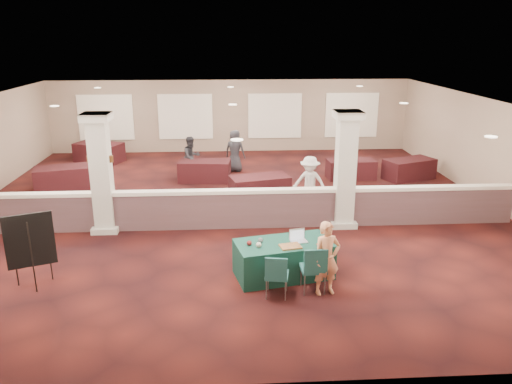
{
  "coord_description": "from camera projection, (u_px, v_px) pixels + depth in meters",
  "views": [
    {
      "loc": [
        -0.2,
        -14.37,
        5.11
      ],
      "look_at": [
        0.55,
        -2.0,
        1.18
      ],
      "focal_mm": 35.0,
      "sensor_mm": 36.0,
      "label": 1
    }
  ],
  "objects": [
    {
      "name": "attendee_b",
      "position": [
        310.0,
        183.0,
        15.11
      ],
      "size": [
        1.14,
        0.83,
        1.63
      ],
      "primitive_type": "imported",
      "rotation": [
        0.0,
        0.0,
        -0.39
      ],
      "color": "silver",
      "rests_on": "ground"
    },
    {
      "name": "far_table_back_left",
      "position": [
        99.0,
        152.0,
        20.85
      ],
      "size": [
        2.16,
        1.6,
        0.79
      ],
      "primitive_type": "cube",
      "rotation": [
        0.0,
        0.0,
        -0.37
      ],
      "color": "black",
      "rests_on": "ground"
    },
    {
      "name": "column_left",
      "position": [
        101.0,
        172.0,
        13.1
      ],
      "size": [
        0.72,
        0.72,
        3.2
      ],
      "color": "beige",
      "rests_on": "ground"
    },
    {
      "name": "easel_board",
      "position": [
        30.0,
        241.0,
        10.26
      ],
      "size": [
        0.91,
        0.58,
        1.64
      ],
      "rotation": [
        0.0,
        0.0,
        0.38
      ],
      "color": "black",
      "rests_on": "ground"
    },
    {
      "name": "wall_back",
      "position": [
        230.0,
        116.0,
        22.36
      ],
      "size": [
        16.0,
        0.04,
        3.2
      ],
      "primitive_type": "cube",
      "color": "gray",
      "rests_on": "ground"
    },
    {
      "name": "far_table_front_right",
      "position": [
        409.0,
        169.0,
        18.34
      ],
      "size": [
        2.04,
        1.53,
        0.74
      ],
      "primitive_type": "cube",
      "rotation": [
        0.0,
        0.0,
        0.38
      ],
      "color": "black",
      "rests_on": "ground"
    },
    {
      "name": "ceiling",
      "position": [
        233.0,
        104.0,
        14.26
      ],
      "size": [
        16.0,
        16.0,
        0.02
      ],
      "primitive_type": "cube",
      "color": "white",
      "rests_on": "wall_back"
    },
    {
      "name": "wall_front",
      "position": [
        243.0,
        291.0,
        7.13
      ],
      "size": [
        16.0,
        0.04,
        3.2
      ],
      "primitive_type": "cube",
      "color": "gray",
      "rests_on": "ground"
    },
    {
      "name": "ground",
      "position": [
        234.0,
        209.0,
        15.23
      ],
      "size": [
        16.0,
        16.0,
        0.0
      ],
      "primitive_type": "plane",
      "color": "#3F130F",
      "rests_on": "ground"
    },
    {
      "name": "attendee_c",
      "position": [
        350.0,
        166.0,
        16.6
      ],
      "size": [
        1.01,
        1.17,
        1.82
      ],
      "primitive_type": "imported",
      "rotation": [
        0.0,
        0.0,
        1.0
      ],
      "color": "black",
      "rests_on": "ground"
    },
    {
      "name": "laptop_base",
      "position": [
        299.0,
        241.0,
        10.85
      ],
      "size": [
        0.4,
        0.32,
        0.02
      ],
      "primitive_type": "cube",
      "rotation": [
        0.0,
        0.0,
        0.21
      ],
      "color": "silver",
      "rests_on": "near_table"
    },
    {
      "name": "far_table_back_center",
      "position": [
        205.0,
        171.0,
        18.1
      ],
      "size": [
        1.93,
        1.11,
        0.75
      ],
      "primitive_type": "cube",
      "rotation": [
        0.0,
        0.0,
        -0.11
      ],
      "color": "black",
      "rests_on": "ground"
    },
    {
      "name": "sconce_right",
      "position": [
        111.0,
        159.0,
        13.01
      ],
      "size": [
        0.12,
        0.12,
        0.18
      ],
      "color": "brown",
      "rests_on": "column_left"
    },
    {
      "name": "knitting",
      "position": [
        290.0,
        246.0,
        10.58
      ],
      "size": [
        0.49,
        0.41,
        0.03
      ],
      "primitive_type": "cube",
      "rotation": [
        0.0,
        0.0,
        0.21
      ],
      "color": "orange",
      "rests_on": "near_table"
    },
    {
      "name": "near_table",
      "position": [
        283.0,
        259.0,
        10.94
      ],
      "size": [
        2.24,
        1.45,
        0.79
      ],
      "primitive_type": "cube",
      "rotation": [
        0.0,
        0.0,
        0.21
      ],
      "color": "#0E362D",
      "rests_on": "ground"
    },
    {
      "name": "partition_wall",
      "position": [
        235.0,
        208.0,
        13.63
      ],
      "size": [
        15.6,
        0.28,
        1.1
      ],
      "color": "#533839",
      "rests_on": "ground"
    },
    {
      "name": "far_table_back_right",
      "position": [
        351.0,
        169.0,
        18.42
      ],
      "size": [
        1.77,
        0.94,
        0.7
      ],
      "primitive_type": "cube",
      "rotation": [
        0.0,
        0.0,
        0.05
      ],
      "color": "black",
      "rests_on": "ground"
    },
    {
      "name": "laptop_screen",
      "position": [
        297.0,
        234.0,
        10.92
      ],
      "size": [
        0.35,
        0.09,
        0.24
      ],
      "primitive_type": "cube",
      "rotation": [
        0.0,
        0.0,
        0.21
      ],
      "color": "silver",
      "rests_on": "near_table"
    },
    {
      "name": "yarn_grey",
      "position": [
        260.0,
        240.0,
        10.79
      ],
      "size": [
        0.11,
        0.11,
        0.11
      ],
      "primitive_type": "sphere",
      "color": "#46464A",
      "rests_on": "near_table"
    },
    {
      "name": "far_table_front_left",
      "position": [
        65.0,
        178.0,
        17.13
      ],
      "size": [
        2.13,
        1.45,
        0.79
      ],
      "primitive_type": "cube",
      "rotation": [
        0.0,
        0.0,
        0.27
      ],
      "color": "black",
      "rests_on": "ground"
    },
    {
      "name": "scissors",
      "position": [
        319.0,
        244.0,
        10.72
      ],
      "size": [
        0.13,
        0.06,
        0.01
      ],
      "primitive_type": "cube",
      "rotation": [
        0.0,
        0.0,
        0.21
      ],
      "color": "red",
      "rests_on": "near_table"
    },
    {
      "name": "sconce_left",
      "position": [
        89.0,
        159.0,
        12.98
      ],
      "size": [
        0.12,
        0.12,
        0.18
      ],
      "color": "brown",
      "rests_on": "column_left"
    },
    {
      "name": "yarn_cream",
      "position": [
        259.0,
        245.0,
        10.54
      ],
      "size": [
        0.12,
        0.12,
        0.12
      ],
      "primitive_type": "sphere",
      "color": "beige",
      "rests_on": "near_table"
    },
    {
      "name": "woman",
      "position": [
        327.0,
        258.0,
        10.08
      ],
      "size": [
        0.63,
        0.49,
        1.56
      ],
      "primitive_type": "imported",
      "rotation": [
        0.0,
        0.0,
        0.22
      ],
      "color": "#E39863",
      "rests_on": "ground"
    },
    {
      "name": "conf_chair_main",
      "position": [
        314.0,
        266.0,
        10.16
      ],
      "size": [
        0.52,
        0.53,
        1.02
      ],
      "rotation": [
        0.0,
        0.0,
        0.03
      ],
      "color": "#1E5758",
      "rests_on": "ground"
    },
    {
      "name": "far_table_front_center",
      "position": [
        260.0,
        188.0,
        16.1
      ],
      "size": [
        2.04,
        1.36,
        0.76
      ],
      "primitive_type": "cube",
      "rotation": [
        0.0,
        0.0,
        0.25
      ],
      "color": "black",
      "rests_on": "ground"
    },
    {
      "name": "attendee_d",
      "position": [
        235.0,
        151.0,
        19.24
      ],
      "size": [
        0.9,
        0.69,
        1.62
      ],
      "primitive_type": "imported",
      "rotation": [
        0.0,
        0.0,
        2.77
      ],
      "color": "black",
      "rests_on": "ground"
    },
    {
      "name": "screen_glow",
      "position": [
        297.0,
        235.0,
        10.92
      ],
      "size": [
        0.32,
        0.07,
        0.21
      ],
      "primitive_type": "cube",
      "rotation": [
        0.0,
        0.0,
        0.21
      ],
      "color": "silver",
      "rests_on": "near_table"
    },
    {
      "name": "yarn_red",
      "position": [
        249.0,
        243.0,
        10.65
      ],
      "size": [
        0.11,
        0.11,
        0.11
      ],
      "primitive_type": "sphere",
      "color": "maroon",
      "rests_on": "near_table"
    },
    {
      "name": "column_right",
      "position": [
        345.0,
        169.0,
        13.48
      ],
      "size": [
        0.72,
        0.72,
        3.2
      ],
      "color": "beige",
      "rests_on": "ground"
    },
    {
      "name": "attendee_a",
      "position": [
        192.0,
        157.0,
        18.46
      ],
      "size": [
        0.82,
        0.79,
        1.53
      ],
      "primitive_type": "imported",
      "rotation": [
        0.0,
        0.0,
        0.72
      ],
      "color": "black",
      "rests_on": "ground"
    },
    {
      "name": "wall_right",
      "position": [
        496.0,
        155.0,
        15.2
      ],
      "size": [
        0.04,
        16.0,
        3.2
      ],
      "primitive_type": "cube",
      "color": "gray",
      "rests_on": "ground"
    },
    {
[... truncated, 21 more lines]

